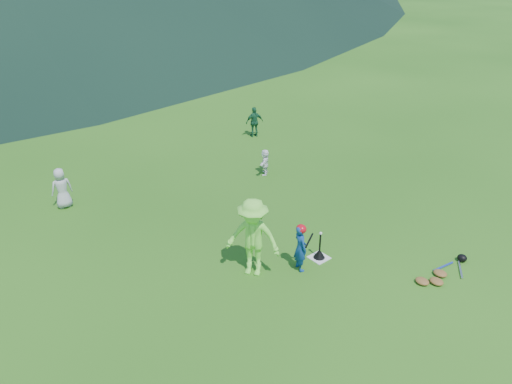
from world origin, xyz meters
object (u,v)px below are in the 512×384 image
at_px(home_plate, 319,258).
at_px(batter_child, 300,248).
at_px(equipment_pile, 441,273).
at_px(fielder_c, 255,122).
at_px(batting_tee, 319,254).
at_px(fielder_d, 265,162).
at_px(fielder_a, 62,188).
at_px(adult_coach, 253,238).

bearing_deg(home_plate, batter_child, -179.55).
height_order(home_plate, equipment_pile, equipment_pile).
bearing_deg(batter_child, fielder_c, -15.88).
bearing_deg(home_plate, batting_tee, 0.00).
distance_m(batter_child, fielder_d, 5.53).
bearing_deg(fielder_a, adult_coach, 115.74).
bearing_deg(batter_child, fielder_a, 42.25).
height_order(batter_child, fielder_a, fielder_a).
distance_m(batter_child, equipment_pile, 3.44).
xyz_separation_m(batter_child, adult_coach, (-0.98, 0.61, 0.39)).
bearing_deg(fielder_d, home_plate, 22.63).
bearing_deg(equipment_pile, fielder_c, 75.83).
bearing_deg(fielder_c, batter_child, 77.12).
height_order(batter_child, equipment_pile, batter_child).
xyz_separation_m(home_plate, fielder_c, (4.25, 7.67, 0.61)).
distance_m(fielder_a, equipment_pile, 10.81).
bearing_deg(adult_coach, batting_tee, 35.43).
bearing_deg(fielder_a, equipment_pile, 127.36).
relative_size(fielder_a, fielder_c, 1.01).
relative_size(batter_child, fielder_c, 1.00).
relative_size(fielder_a, fielder_d, 1.39).
bearing_deg(fielder_d, batting_tee, 22.63).
bearing_deg(adult_coach, equipment_pile, 13.63).
relative_size(fielder_c, equipment_pile, 0.68).
height_order(fielder_d, batting_tee, fielder_d).
bearing_deg(fielder_d, adult_coach, 4.29).
relative_size(adult_coach, batting_tee, 2.95).
bearing_deg(batter_child, adult_coach, 75.21).
distance_m(fielder_a, fielder_d, 6.51).
relative_size(fielder_c, fielder_d, 1.37).
distance_m(fielder_c, equipment_pile, 10.40).
relative_size(adult_coach, equipment_pile, 1.11).
bearing_deg(fielder_c, home_plate, 80.96).
relative_size(home_plate, batter_child, 0.37).
relative_size(batter_child, fielder_a, 0.98).
xyz_separation_m(home_plate, equipment_pile, (1.71, -2.39, 0.06)).
distance_m(adult_coach, fielder_c, 9.24).
bearing_deg(batter_child, home_plate, -72.59).
xyz_separation_m(batting_tee, equipment_pile, (1.71, -2.39, -0.06)).
distance_m(home_plate, equipment_pile, 2.94).
xyz_separation_m(batter_child, equipment_pile, (2.41, -2.39, -0.55)).
height_order(fielder_c, batting_tee, fielder_c).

